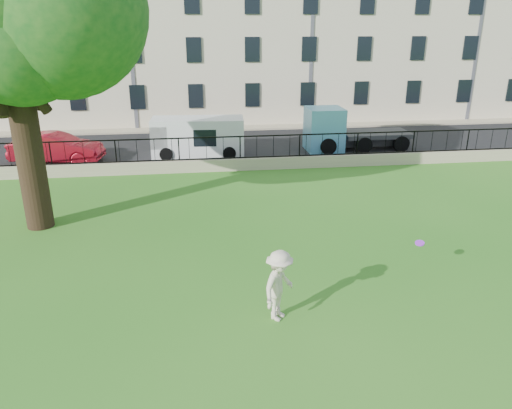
{
  "coord_description": "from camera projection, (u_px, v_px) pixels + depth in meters",
  "views": [
    {
      "loc": [
        -2.39,
        -11.95,
        7.11
      ],
      "look_at": [
        -0.34,
        3.5,
        1.3
      ],
      "focal_mm": 35.0,
      "sensor_mm": 36.0,
      "label": 1
    }
  ],
  "objects": [
    {
      "name": "ground",
      "position": [
        285.0,
        291.0,
        13.88
      ],
      "size": [
        120.0,
        120.0,
        0.0
      ],
      "primitive_type": "plane",
      "color": "#29731B",
      "rests_on": "ground"
    },
    {
      "name": "sidewalk",
      "position": [
        226.0,
        128.0,
        34.2
      ],
      "size": [
        60.0,
        1.4,
        0.12
      ],
      "primitive_type": "cube",
      "color": "tan",
      "rests_on": "ground"
    },
    {
      "name": "building_row",
      "position": [
        218.0,
        22.0,
        37.06
      ],
      "size": [
        56.4,
        10.4,
        13.8
      ],
      "color": "beige",
      "rests_on": "ground"
    },
    {
      "name": "retaining_wall",
      "position": [
        240.0,
        164.0,
        24.92
      ],
      "size": [
        50.0,
        0.4,
        0.6
      ],
      "primitive_type": "cube",
      "color": "tan",
      "rests_on": "ground"
    },
    {
      "name": "white_van",
      "position": [
        198.0,
        137.0,
        27.29
      ],
      "size": [
        5.06,
        2.24,
        2.08
      ],
      "primitive_type": "cube",
      "rotation": [
        0.0,
        0.0,
        -0.06
      ],
      "color": "white",
      "rests_on": "street"
    },
    {
      "name": "street",
      "position": [
        232.0,
        147.0,
        29.39
      ],
      "size": [
        60.0,
        9.0,
        0.01
      ],
      "primitive_type": "cube",
      "color": "black",
      "rests_on": "ground"
    },
    {
      "name": "red_sedan",
      "position": [
        57.0,
        148.0,
        26.04
      ],
      "size": [
        4.86,
        2.26,
        1.54
      ],
      "primitive_type": "imported",
      "rotation": [
        0.0,
        0.0,
        1.43
      ],
      "color": "#B61628",
      "rests_on": "street"
    },
    {
      "name": "man",
      "position": [
        279.0,
        286.0,
        12.31
      ],
      "size": [
        1.29,
        1.37,
        1.86
      ],
      "primitive_type": "imported",
      "rotation": [
        0.0,
        0.0,
        0.91
      ],
      "color": "beige",
      "rests_on": "ground"
    },
    {
      "name": "frisbee",
      "position": [
        420.0,
        243.0,
        14.33
      ],
      "size": [
        0.29,
        0.29,
        0.12
      ],
      "primitive_type": "cylinder",
      "rotation": [
        0.21,
        -0.14,
        -0.1
      ],
      "color": "#A328E7"
    },
    {
      "name": "blue_truck",
      "position": [
        356.0,
        128.0,
        28.63
      ],
      "size": [
        5.8,
        2.11,
        2.42
      ],
      "primitive_type": "cube",
      "rotation": [
        0.0,
        0.0,
        0.01
      ],
      "color": "#58A7CE",
      "rests_on": "street"
    },
    {
      "name": "iron_railing",
      "position": [
        240.0,
        147.0,
        24.62
      ],
      "size": [
        50.0,
        0.05,
        1.13
      ],
      "color": "black",
      "rests_on": "retaining_wall"
    }
  ]
}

